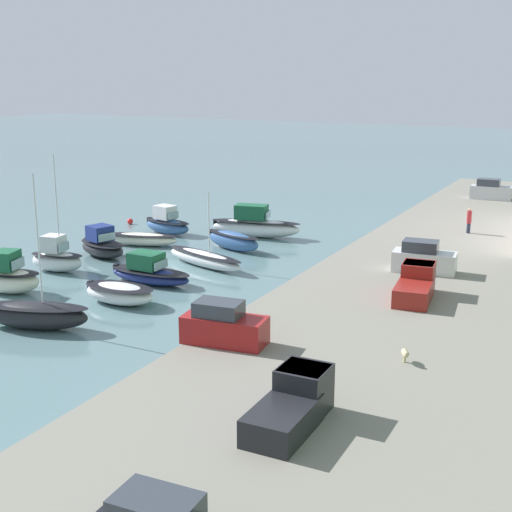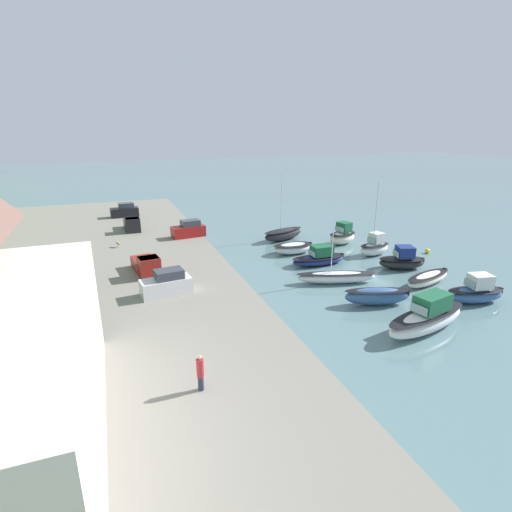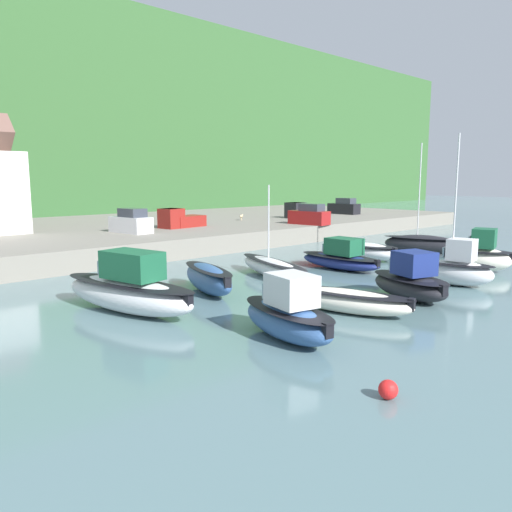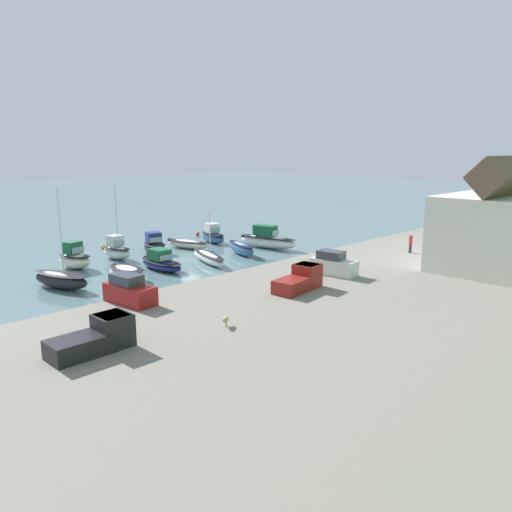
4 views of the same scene
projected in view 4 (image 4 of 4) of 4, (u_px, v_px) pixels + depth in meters
ground_plane at (189, 258)px, 59.90m from camera, size 320.00×320.00×0.00m
quay_promenade at (411, 303)px, 39.64m from camera, size 93.50×30.67×1.64m
moored_boat_0 at (267, 240)px, 65.57m from camera, size 3.94×8.75×3.01m
moored_boat_1 at (241, 248)px, 61.47m from camera, size 3.22×6.13×1.61m
moored_boat_2 at (208, 257)px, 57.08m from camera, size 3.93×8.30×5.97m
moored_boat_3 at (161, 262)px, 53.97m from camera, size 2.45×6.65×2.25m
moored_boat_4 at (127, 272)px, 49.93m from camera, size 2.51×5.20×1.37m
moored_boat_5 at (61, 279)px, 46.67m from camera, size 3.96×6.90×9.31m
moored_boat_6 at (213, 236)px, 69.34m from camera, size 3.09×5.66×2.69m
moored_boat_7 at (187, 244)px, 65.43m from camera, size 3.46×6.75×1.14m
moored_boat_8 at (154, 245)px, 62.56m from camera, size 3.87×5.59×2.60m
moored_boat_9 at (116, 250)px, 59.05m from camera, size 2.67×4.57×9.00m
moored_boat_10 at (74, 258)px, 54.42m from camera, size 3.38×4.68×2.99m
parked_car_0 at (467, 225)px, 68.12m from camera, size 2.01×4.28×2.16m
parked_car_2 at (333, 264)px, 45.29m from camera, size 2.28×4.38×2.16m
parked_car_3 at (129, 291)px, 36.86m from camera, size 2.32×4.40×2.16m
pickup_truck_0 at (98, 337)px, 28.20m from camera, size 4.75×2.05×1.90m
pickup_truck_1 at (301, 279)px, 40.58m from camera, size 4.94×2.56×1.90m
person_on_quay at (411, 243)px, 54.54m from camera, size 0.40×0.40×2.14m
dog_on_quay at (226, 320)px, 32.07m from camera, size 0.85×0.65×0.68m
mooring_buoy_0 at (198, 234)px, 74.82m from camera, size 0.58×0.58×0.58m
mooring_buoy_1 at (103, 247)px, 65.07m from camera, size 0.61×0.61×0.61m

